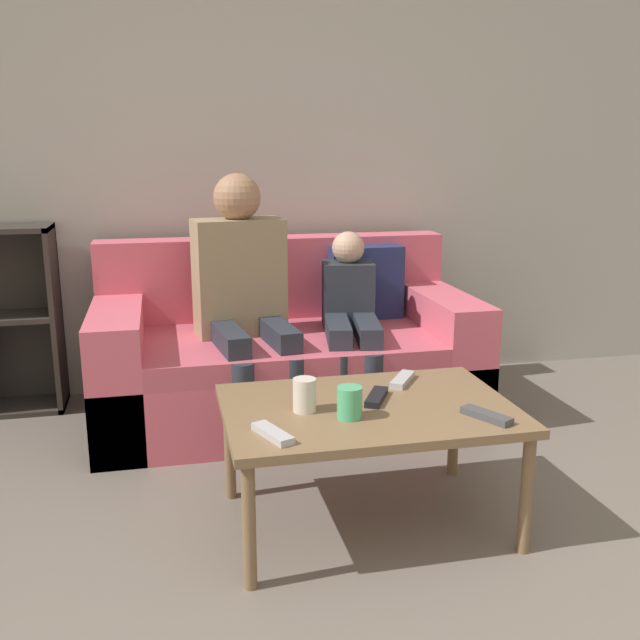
% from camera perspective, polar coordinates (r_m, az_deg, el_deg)
% --- Properties ---
extents(wall_back, '(12.00, 0.06, 2.60)m').
position_cam_1_polar(wall_back, '(3.77, -2.27, 14.49)').
color(wall_back, '#B7B2A8').
rests_on(wall_back, ground_plane).
extents(couch, '(1.72, 0.88, 0.81)m').
position_cam_1_polar(couch, '(3.38, -2.71, -3.03)').
color(couch, '#DB5B70').
rests_on(couch, ground_plane).
extents(coffee_table, '(0.95, 0.65, 0.42)m').
position_cam_1_polar(coffee_table, '(2.37, 3.86, -7.74)').
color(coffee_table, brown).
rests_on(coffee_table, ground_plane).
extents(person_adult, '(0.43, 0.65, 1.14)m').
position_cam_1_polar(person_adult, '(3.19, -6.15, 2.88)').
color(person_adult, '#282D38').
rests_on(person_adult, ground_plane).
extents(person_child, '(0.33, 0.64, 0.87)m').
position_cam_1_polar(person_child, '(3.25, 2.45, 0.22)').
color(person_child, '#282D38').
rests_on(person_child, ground_plane).
extents(cup_near, '(0.07, 0.07, 0.11)m').
position_cam_1_polar(cup_near, '(2.28, -1.25, -6.02)').
color(cup_near, silver).
rests_on(cup_near, coffee_table).
extents(cup_far, '(0.08, 0.08, 0.10)m').
position_cam_1_polar(cup_far, '(2.23, 2.38, -6.61)').
color(cup_far, '#4CB77A').
rests_on(cup_far, coffee_table).
extents(tv_remote_0, '(0.11, 0.18, 0.02)m').
position_cam_1_polar(tv_remote_0, '(2.11, -3.81, -9.05)').
color(tv_remote_0, '#B7B7BC').
rests_on(tv_remote_0, coffee_table).
extents(tv_remote_1, '(0.12, 0.17, 0.02)m').
position_cam_1_polar(tv_remote_1, '(2.40, 4.54, -6.17)').
color(tv_remote_1, black).
rests_on(tv_remote_1, coffee_table).
extents(tv_remote_2, '(0.12, 0.17, 0.02)m').
position_cam_1_polar(tv_remote_2, '(2.29, 13.18, -7.46)').
color(tv_remote_2, '#47474C').
rests_on(tv_remote_2, coffee_table).
extents(tv_remote_3, '(0.14, 0.17, 0.02)m').
position_cam_1_polar(tv_remote_3, '(2.58, 6.61, -4.76)').
color(tv_remote_3, '#B7B7BC').
rests_on(tv_remote_3, coffee_table).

